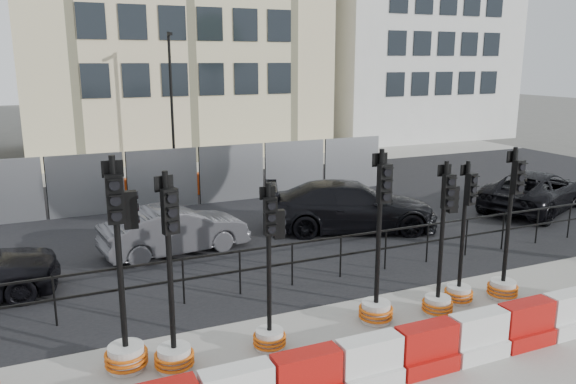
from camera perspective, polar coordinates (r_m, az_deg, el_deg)
name	(u,v)px	position (r m, az deg, el deg)	size (l,w,h in m)	color
ground	(317,308)	(11.50, 2.93, -11.66)	(120.00, 120.00, 0.00)	#51514C
sidewalk_near	(405,384)	(9.24, 11.75, -18.58)	(40.00, 6.00, 0.02)	gray
road	(216,219)	(17.65, -7.31, -2.74)	(40.00, 14.00, 0.03)	black
sidewalk_far	(159,169)	(26.19, -12.96, 2.28)	(40.00, 4.00, 0.02)	gray
building_white	(402,9)	(38.22, 11.53, 17.74)	(12.00, 9.06, 16.00)	silver
kerb_railing	(292,257)	(12.24, 0.44, -6.59)	(18.00, 0.04, 1.00)	black
heras_fencing	(192,181)	(20.11, -9.68, 1.12)	(14.33, 1.72, 2.00)	gray
lamp_post_far	(172,99)	(24.89, -11.75, 9.25)	(0.12, 0.56, 6.00)	black
barrier_row	(398,357)	(9.20, 11.11, -16.14)	(12.55, 0.50, 0.80)	red
traffic_signal_b	(125,322)	(9.40, -16.26, -12.59)	(0.69, 0.69, 3.48)	silver
traffic_signal_c	(173,332)	(9.29, -11.57, -13.72)	(0.64, 0.64, 3.25)	silver
traffic_signal_d	(270,311)	(9.71, -1.83, -12.04)	(0.58, 0.58, 2.93)	silver
traffic_signal_e	(377,288)	(10.77, 9.04, -9.64)	(0.65, 0.65, 3.32)	silver
traffic_signal_f	(440,280)	(11.30, 15.17, -8.60)	(0.60, 0.60, 3.05)	silver
traffic_signal_g	(460,275)	(11.99, 17.10, -8.04)	(0.58, 0.58, 2.95)	silver
traffic_signal_h	(505,269)	(12.49, 21.17, -7.26)	(0.63, 0.63, 3.18)	silver
car_b	(175,230)	(14.65, -11.41, -3.81)	(3.86, 1.80, 1.22)	#424247
car_c	(351,206)	(16.34, 6.45, -1.45)	(5.34, 3.61, 1.44)	black
car_d	(535,191)	(20.16, 23.83, 0.13)	(5.24, 3.85, 1.32)	black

